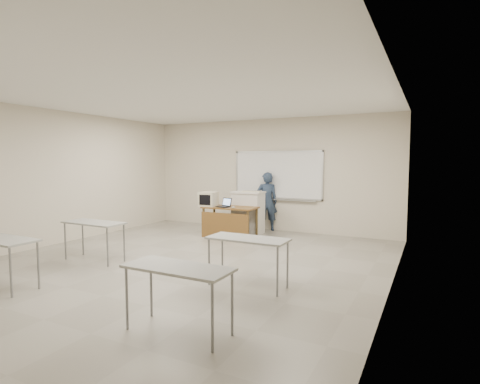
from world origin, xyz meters
The scene contains 10 objects.
floor centered at (0.00, 0.00, -0.01)m, with size 7.00×8.00×0.01m, color gray.
whiteboard centered at (0.30, 3.97, 1.48)m, with size 2.48×0.10×1.31m.
student_desks centered at (0.00, -1.35, 0.67)m, with size 4.40×2.20×0.73m.
instructor_desk centered at (-0.40, 2.49, 0.53)m, with size 1.31×0.66×0.75m.
podium centered at (-0.20, 3.20, 0.55)m, with size 0.77×0.56×1.09m.
crt_monitor centered at (-0.95, 2.48, 0.92)m, with size 0.39×0.44×0.37m.
laptop centered at (-0.50, 2.47, 0.80)m, with size 0.30×0.28×0.22m.
mouse centered at (-0.20, 2.40, 0.77)m, with size 0.10×0.07×0.04m, color #A6AAAE.
keyboard centered at (-0.05, 3.08, 1.10)m, with size 0.47×0.16×0.03m, color beige.
presenter centered at (0.05, 3.83, 0.79)m, with size 0.58×0.38×1.57m, color black.
Camera 1 is at (3.99, -5.38, 1.84)m, focal length 28.00 mm.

